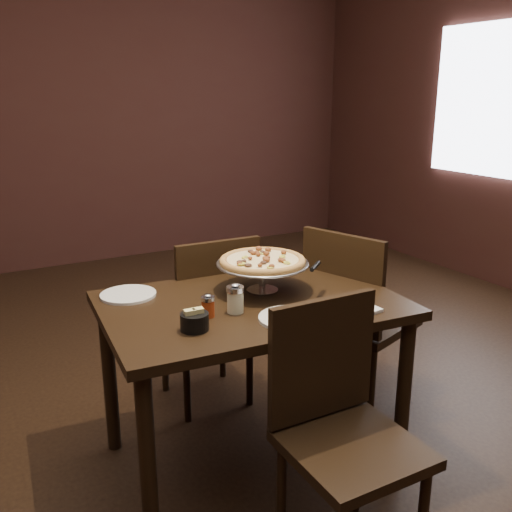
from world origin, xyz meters
TOP-DOWN VIEW (x-y plane):
  - room at (0.06, 0.03)m, footprint 6.04×7.04m
  - dining_table at (0.05, 0.06)m, footprint 1.26×0.90m
  - pizza_stand at (0.15, 0.14)m, footprint 0.40×0.40m
  - parmesan_shaker at (-0.06, -0.02)m, footprint 0.07×0.07m
  - pepper_flake_shaker at (-0.17, -0.00)m, footprint 0.05×0.05m
  - packet_caddy at (-0.27, -0.09)m, footprint 0.10×0.10m
  - napkin_stack at (0.37, -0.24)m, footprint 0.13×0.13m
  - plate_left at (-0.37, 0.37)m, footprint 0.23×0.23m
  - plate_near at (0.09, -0.19)m, footprint 0.25×0.25m
  - serving_spatula at (0.31, -0.02)m, footprint 0.16×0.16m
  - chair_far at (0.10, 0.57)m, footprint 0.44×0.44m
  - chair_near at (0.08, -0.51)m, footprint 0.43×0.43m
  - chair_side at (0.70, 0.19)m, footprint 0.56×0.56m

SIDE VIEW (x-z plane):
  - chair_near at x=0.08m, z-range 0.04..0.94m
  - chair_far at x=0.10m, z-range 0.04..0.95m
  - chair_side at x=0.70m, z-range 0.04..0.99m
  - dining_table at x=0.05m, z-range 0.28..1.02m
  - plate_left at x=-0.37m, z-range 0.75..0.76m
  - plate_near at x=0.09m, z-range 0.75..0.76m
  - napkin_stack at x=0.37m, z-range 0.75..0.76m
  - packet_caddy at x=-0.27m, z-range 0.74..0.82m
  - pepper_flake_shaker at x=-0.17m, z-range 0.75..0.84m
  - parmesan_shaker at x=-0.06m, z-range 0.75..0.87m
  - serving_spatula at x=0.31m, z-range 0.87..0.89m
  - pizza_stand at x=0.15m, z-range 0.80..0.96m
  - room at x=0.06m, z-range -0.02..2.82m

